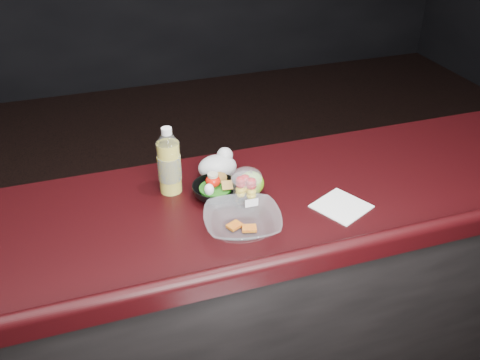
% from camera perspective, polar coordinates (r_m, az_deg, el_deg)
% --- Properties ---
extents(counter, '(4.06, 0.71, 1.02)m').
position_cam_1_polar(counter, '(2.15, -1.76, -13.91)').
color(counter, black).
rests_on(counter, ground).
extents(lemonade_bottle, '(0.08, 0.08, 0.25)m').
position_cam_1_polar(lemonade_bottle, '(1.86, -7.55, 1.56)').
color(lemonade_bottle, gold).
rests_on(lemonade_bottle, counter).
extents(fruit_cup, '(0.10, 0.10, 0.15)m').
position_cam_1_polar(fruit_cup, '(1.77, 0.71, -0.92)').
color(fruit_cup, white).
rests_on(fruit_cup, counter).
extents(green_apple, '(0.09, 0.09, 0.09)m').
position_cam_1_polar(green_apple, '(1.86, 1.20, -0.35)').
color(green_apple, '#44810E').
rests_on(green_apple, counter).
extents(plastic_bag, '(0.14, 0.12, 0.10)m').
position_cam_1_polar(plastic_bag, '(1.96, -2.32, 1.55)').
color(plastic_bag, silver).
rests_on(plastic_bag, counter).
extents(snack_bowl, '(0.20, 0.20, 0.09)m').
position_cam_1_polar(snack_bowl, '(1.85, -2.69, -1.06)').
color(snack_bowl, black).
rests_on(snack_bowl, counter).
extents(takeout_bowl, '(0.29, 0.29, 0.06)m').
position_cam_1_polar(takeout_bowl, '(1.69, 0.26, -4.51)').
color(takeout_bowl, silver).
rests_on(takeout_bowl, counter).
extents(paper_napkin, '(0.21, 0.21, 0.00)m').
position_cam_1_polar(paper_napkin, '(1.85, 10.76, -2.78)').
color(paper_napkin, white).
rests_on(paper_napkin, counter).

